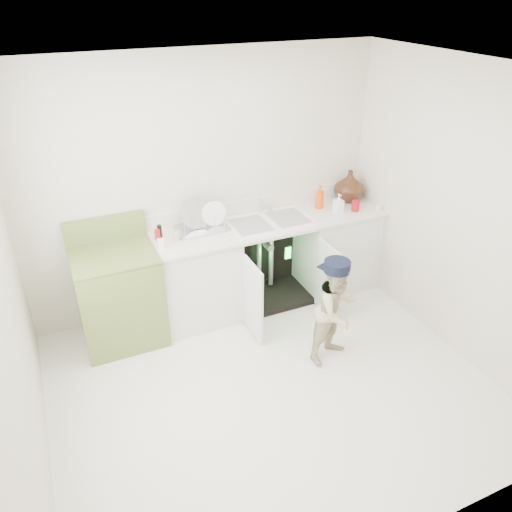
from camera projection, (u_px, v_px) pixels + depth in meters
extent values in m
plane|color=silver|center=(271.00, 386.00, 4.19)|extent=(3.50, 3.50, 0.00)
cube|color=beige|center=(205.00, 187.00, 4.77)|extent=(3.50, 2.50, 0.02)
cube|color=beige|center=(410.00, 398.00, 2.38)|extent=(3.50, 2.50, 0.02)
cube|color=beige|center=(7.00, 316.00, 2.95)|extent=(2.50, 3.00, 0.02)
cube|color=beige|center=(460.00, 215.00, 4.20)|extent=(2.50, 3.00, 0.02)
plane|color=white|center=(277.00, 74.00, 2.96)|extent=(3.50, 3.50, 0.00)
cube|color=silver|center=(195.00, 280.00, 4.84)|extent=(0.80, 0.60, 0.86)
cube|color=silver|center=(336.00, 248.00, 5.41)|extent=(0.80, 0.60, 0.86)
cube|color=black|center=(258.00, 252.00, 5.34)|extent=(0.80, 0.06, 0.86)
cube|color=black|center=(269.00, 296.00, 5.32)|extent=(0.80, 0.60, 0.06)
cylinder|color=gray|center=(259.00, 259.00, 5.17)|extent=(0.05, 0.05, 0.70)
cylinder|color=gray|center=(271.00, 256.00, 5.22)|extent=(0.05, 0.05, 0.70)
cylinder|color=gray|center=(267.00, 245.00, 5.07)|extent=(0.07, 0.18, 0.07)
cube|color=silver|center=(253.00, 300.00, 4.60)|extent=(0.03, 0.40, 0.76)
cube|color=silver|center=(328.00, 281.00, 4.88)|extent=(0.02, 0.40, 0.76)
cube|color=silver|center=(270.00, 223.00, 4.90)|extent=(2.44, 0.64, 0.03)
cube|color=silver|center=(258.00, 204.00, 5.09)|extent=(2.44, 0.02, 0.15)
cube|color=white|center=(270.00, 222.00, 4.90)|extent=(0.85, 0.55, 0.02)
cube|color=gray|center=(251.00, 225.00, 4.82)|extent=(0.34, 0.40, 0.01)
cube|color=gray|center=(288.00, 218.00, 4.97)|extent=(0.34, 0.40, 0.01)
cylinder|color=silver|center=(260.00, 205.00, 5.03)|extent=(0.03, 0.03, 0.17)
cylinder|color=silver|center=(263.00, 201.00, 4.94)|extent=(0.02, 0.14, 0.02)
cylinder|color=silver|center=(270.00, 208.00, 5.09)|extent=(0.04, 0.04, 0.06)
cylinder|color=white|center=(379.00, 245.00, 5.22)|extent=(0.01, 0.01, 0.70)
cube|color=white|center=(378.00, 208.00, 5.11)|extent=(0.04, 0.02, 0.06)
cube|color=silver|center=(202.00, 228.00, 4.75)|extent=(0.49, 0.33, 0.02)
cylinder|color=silver|center=(196.00, 220.00, 4.71)|extent=(0.30, 0.11, 0.29)
cylinder|color=white|center=(214.00, 218.00, 4.76)|extent=(0.24, 0.06, 0.24)
cylinder|color=silver|center=(184.00, 228.00, 4.56)|extent=(0.01, 0.01, 0.14)
cylinder|color=silver|center=(195.00, 226.00, 4.60)|extent=(0.01, 0.01, 0.14)
cylinder|color=silver|center=(205.00, 225.00, 4.63)|extent=(0.01, 0.01, 0.14)
cylinder|color=silver|center=(215.00, 223.00, 4.67)|extent=(0.01, 0.01, 0.14)
cylinder|color=silver|center=(224.00, 221.00, 4.70)|extent=(0.01, 0.01, 0.14)
imported|color=#4A3015|center=(349.00, 186.00, 5.28)|extent=(0.32, 0.32, 0.33)
imported|color=#E2470B|center=(319.00, 197.00, 5.13)|extent=(0.10, 0.10, 0.25)
imported|color=white|center=(338.00, 203.00, 5.07)|extent=(0.08, 0.09, 0.19)
cylinder|color=#A20D15|center=(355.00, 206.00, 5.10)|extent=(0.08, 0.08, 0.11)
cylinder|color=#B90F10|center=(157.00, 235.00, 4.54)|extent=(0.05, 0.05, 0.10)
cylinder|color=tan|center=(177.00, 236.00, 4.54)|extent=(0.06, 0.06, 0.08)
cylinder|color=black|center=(160.00, 231.00, 4.58)|extent=(0.04, 0.04, 0.12)
cube|color=white|center=(161.00, 244.00, 4.40)|extent=(0.05, 0.05, 0.09)
cube|color=olive|center=(120.00, 298.00, 4.56)|extent=(0.73, 0.65, 0.88)
cube|color=olive|center=(113.00, 254.00, 4.33)|extent=(0.73, 0.65, 0.02)
cube|color=olive|center=(105.00, 229.00, 4.50)|extent=(0.73, 0.06, 0.23)
cylinder|color=black|center=(94.00, 268.00, 4.15)|extent=(0.16, 0.16, 0.02)
cylinder|color=silver|center=(94.00, 267.00, 4.14)|extent=(0.19, 0.19, 0.01)
cylinder|color=black|center=(89.00, 251.00, 4.40)|extent=(0.16, 0.16, 0.02)
cylinder|color=silver|center=(88.00, 250.00, 4.39)|extent=(0.19, 0.19, 0.01)
cylinder|color=black|center=(138.00, 259.00, 4.27)|extent=(0.16, 0.16, 0.02)
cylinder|color=silver|center=(137.00, 258.00, 4.27)|extent=(0.19, 0.19, 0.01)
cylinder|color=black|center=(130.00, 243.00, 4.53)|extent=(0.16, 0.16, 0.02)
cylinder|color=silver|center=(130.00, 242.00, 4.52)|extent=(0.19, 0.19, 0.01)
imported|color=beige|center=(336.00, 311.00, 4.30)|extent=(0.56, 0.50, 0.97)
cylinder|color=black|center=(341.00, 266.00, 4.08)|extent=(0.28, 0.28, 0.09)
cube|color=black|center=(331.00, 265.00, 4.16)|extent=(0.19, 0.14, 0.01)
cube|color=black|center=(288.00, 253.00, 4.72)|extent=(0.07, 0.01, 0.14)
cube|color=#26F23F|center=(288.00, 253.00, 4.72)|extent=(0.06, 0.00, 0.12)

